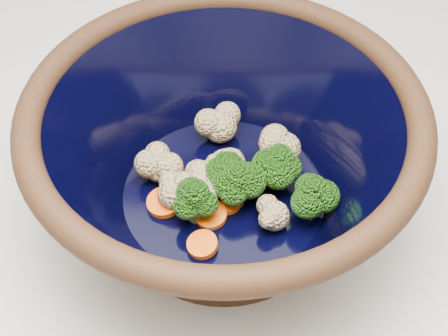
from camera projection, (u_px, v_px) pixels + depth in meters
name	position (u px, v px, depth m)	size (l,w,h in m)	color
mixing_bowl	(224.00, 157.00, 0.51)	(0.36, 0.36, 0.14)	black
vegetable_pile	(237.00, 176.00, 0.53)	(0.17, 0.15, 0.05)	#608442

